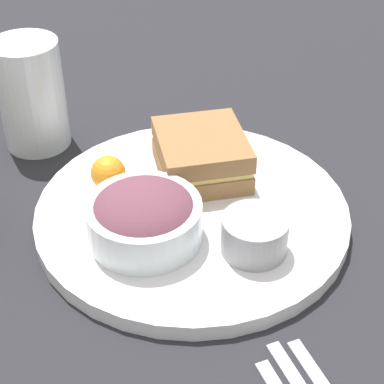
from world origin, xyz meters
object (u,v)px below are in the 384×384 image
object	(u,v)px
sandwich	(201,155)
drink_glass	(31,95)
dressing_cup	(254,235)
plate	(192,213)
salad_bowl	(144,217)

from	to	relation	value
sandwich	drink_glass	xyz separation A→B (m)	(0.09, 0.20, 0.03)
sandwich	dressing_cup	world-z (taller)	sandwich
plate	salad_bowl	bearing A→B (deg)	135.06
sandwich	salad_bowl	bearing A→B (deg)	151.78
plate	salad_bowl	world-z (taller)	salad_bowl
drink_glass	dressing_cup	bearing A→B (deg)	-131.65
sandwich	drink_glass	bearing A→B (deg)	65.08
salad_bowl	dressing_cup	size ratio (longest dim) A/B	1.77
plate	salad_bowl	size ratio (longest dim) A/B	2.90
plate	dressing_cup	bearing A→B (deg)	-138.67
plate	drink_glass	distance (m)	0.26
salad_bowl	plate	bearing A→B (deg)	-44.94
salad_bowl	drink_glass	world-z (taller)	drink_glass
dressing_cup	drink_glass	size ratio (longest dim) A/B	0.48
plate	drink_glass	bearing A→B (deg)	50.90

